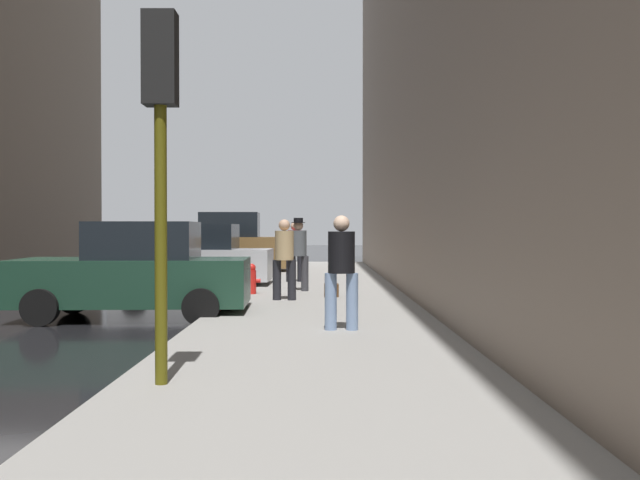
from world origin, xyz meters
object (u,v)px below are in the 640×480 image
Objects in this scene: pedestrian_in_tan_coat at (286,255)px; pedestrian_in_jeans at (343,266)px; fire_hydrant at (253,279)px; parked_dark_green_sedan at (137,273)px; parked_bronze_suv at (227,246)px; pedestrian_with_beanie at (300,250)px; duffel_bag at (333,290)px; traffic_light at (162,115)px; pedestrian_in_red_jacket at (296,248)px; parked_silver_sedan at (197,259)px.

pedestrian_in_jeans is (1.08, -4.47, 0.00)m from pedestrian_in_tan_coat.
pedestrian_in_tan_coat reaches higher than fire_hydrant.
parked_dark_green_sedan is 2.49× the size of pedestrian_in_jeans.
fire_hydrant is at bearing -78.78° from parked_bronze_suv.
parked_dark_green_sedan reaches higher than fire_hydrant.
parked_bronze_suv is 6.60× the size of fire_hydrant.
pedestrian_with_beanie reaches higher than parked_dark_green_sedan.
parked_dark_green_sedan is 3.89m from fire_hydrant.
fire_hydrant is 0.41× the size of pedestrian_in_tan_coat.
pedestrian_in_jeans reaches higher than duffel_bag.
pedestrian_in_tan_coat is at bearing 84.50° from traffic_light.
traffic_light reaches higher than pedestrian_with_beanie.
pedestrian_in_jeans is at bearing -83.91° from pedestrian_in_red_jacket.
parked_silver_sedan is 2.48× the size of pedestrian_in_jeans.
pedestrian_in_tan_coat is at bearing 103.52° from pedestrian_in_jeans.
parked_dark_green_sedan is 3.31m from pedestrian_in_tan_coat.
pedestrian_in_tan_coat is (0.79, 8.17, -1.65)m from traffic_light.
parked_bronze_suv is 10.42m from duffel_bag.
pedestrian_in_red_jacket is at bearing 19.62° from parked_silver_sedan.
pedestrian_with_beanie is (1.02, 10.40, -1.62)m from traffic_light.
fire_hydrant is 0.41× the size of pedestrian_in_jeans.
parked_dark_green_sedan is 6.30m from parked_silver_sedan.
parked_dark_green_sedan is 2.40× the size of pedestrian_with_beanie.
parked_bronze_suv is at bearing 90.00° from parked_dark_green_sedan.
traffic_light is 8.37m from pedestrian_in_tan_coat.
pedestrian_in_jeans is at bearing -67.07° from parked_silver_sedan.
parked_silver_sedan is 3.41m from fire_hydrant.
pedestrian_in_tan_coat is at bearing 36.96° from parked_dark_green_sedan.
parked_dark_green_sedan is at bearing -117.75° from fire_hydrant.
pedestrian_in_red_jacket is (-1.04, 9.74, 0.00)m from pedestrian_in_jeans.
parked_silver_sedan is 2.85m from pedestrian_in_red_jacket.
pedestrian_in_red_jacket is 4.63m from duffel_bag.
pedestrian_in_red_jacket reaches higher than parked_dark_green_sedan.
parked_dark_green_sedan is at bearing -90.00° from parked_bronze_suv.
traffic_light is 2.11× the size of pedestrian_in_jeans.
pedestrian_with_beanie reaches higher than parked_silver_sedan.
pedestrian_in_tan_coat reaches higher than parked_dark_green_sedan.
parked_bronze_suv is at bearing 110.57° from duffel_bag.
pedestrian_in_tan_coat is (0.84, -1.44, 0.61)m from fire_hydrant.
duffel_bag is at bearing -77.67° from pedestrian_in_red_jacket.
pedestrian_in_tan_coat and pedestrian_in_red_jacket have the same top height.
fire_hydrant is at bearing -143.49° from pedestrian_with_beanie.
pedestrian_in_tan_coat is 1.00× the size of pedestrian_in_jeans.
traffic_light is 4.45m from pedestrian_in_jeans.
pedestrian_in_tan_coat is at bearing -95.85° from pedestrian_with_beanie.
traffic_light is at bearing -84.34° from parked_bronze_suv.
pedestrian_in_jeans is 5.34m from duffel_bag.
pedestrian_with_beanie is (2.87, 4.22, 0.29)m from parked_dark_green_sedan.
duffel_bag is at bearing 37.43° from parked_dark_green_sedan.
pedestrian_in_jeans is (3.72, -8.78, 0.26)m from parked_silver_sedan.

